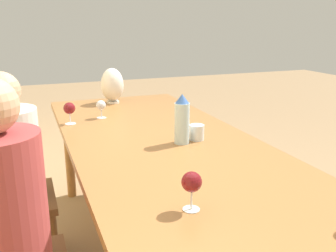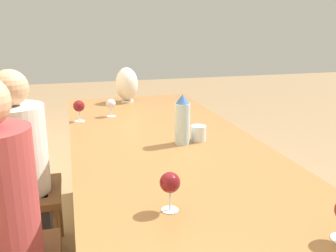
{
  "view_description": "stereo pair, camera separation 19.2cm",
  "coord_description": "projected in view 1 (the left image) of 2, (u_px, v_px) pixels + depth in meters",
  "views": [
    {
      "loc": [
        -1.82,
        0.66,
        1.4
      ],
      "look_at": [
        -0.1,
        0.0,
        0.88
      ],
      "focal_mm": 40.0,
      "sensor_mm": 36.0,
      "label": 1
    },
    {
      "loc": [
        -1.88,
        0.48,
        1.4
      ],
      "look_at": [
        -0.1,
        0.0,
        0.88
      ],
      "focal_mm": 40.0,
      "sensor_mm": 36.0,
      "label": 2
    }
  ],
  "objects": [
    {
      "name": "water_tumbler",
      "position": [
        197.0,
        132.0,
        2.02
      ],
      "size": [
        0.08,
        0.08,
        0.08
      ],
      "color": "silver",
      "rests_on": "dining_table"
    },
    {
      "name": "dining_table",
      "position": [
        162.0,
        152.0,
        2.05
      ],
      "size": [
        2.4,
        0.98,
        0.78
      ],
      "color": "#936033",
      "rests_on": "ground_plane"
    },
    {
      "name": "person_far",
      "position": [
        13.0,
        169.0,
        2.05
      ],
      "size": [
        0.34,
        0.34,
        1.15
      ],
      "color": "#2D2D38",
      "rests_on": "ground_plane"
    },
    {
      "name": "person_near",
      "position": [
        9.0,
        225.0,
        1.42
      ],
      "size": [
        0.32,
        0.32,
        1.22
      ],
      "color": "#2D2D38",
      "rests_on": "ground_plane"
    },
    {
      "name": "water_bottle",
      "position": [
        182.0,
        120.0,
        1.94
      ],
      "size": [
        0.08,
        0.08,
        0.26
      ],
      "color": "#ADCCD6",
      "rests_on": "dining_table"
    },
    {
      "name": "wine_glass_3",
      "position": [
        69.0,
        109.0,
        2.31
      ],
      "size": [
        0.07,
        0.07,
        0.14
      ],
      "color": "silver",
      "rests_on": "dining_table"
    },
    {
      "name": "wine_glass_1",
      "position": [
        101.0,
        106.0,
        2.45
      ],
      "size": [
        0.06,
        0.06,
        0.12
      ],
      "color": "silver",
      "rests_on": "dining_table"
    },
    {
      "name": "wine_glass_0",
      "position": [
        192.0,
        183.0,
        1.25
      ],
      "size": [
        0.07,
        0.07,
        0.14
      ],
      "color": "silver",
      "rests_on": "dining_table"
    },
    {
      "name": "vase",
      "position": [
        112.0,
        85.0,
        2.89
      ],
      "size": [
        0.18,
        0.18,
        0.27
      ],
      "color": "silver",
      "rests_on": "dining_table"
    }
  ]
}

